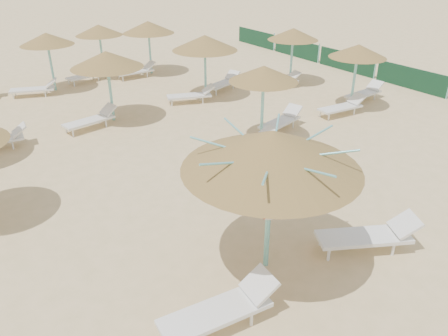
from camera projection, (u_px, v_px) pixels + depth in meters
ground at (254, 261)px, 9.57m from camera, size 120.00×120.00×0.00m
main_palapa at (272, 151)px, 8.22m from camera, size 3.50×3.50×3.14m
lounger_main_a at (223, 308)px, 7.81m from camera, size 2.26×0.86×0.80m
lounger_main_b at (370, 235)px, 9.77m from camera, size 2.30×1.62×0.82m
palapa_field at (123, 54)px, 17.35m from camera, size 18.65×13.41×2.72m
windbreak_fence at (347, 62)px, 23.65m from camera, size 0.08×19.84×1.10m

